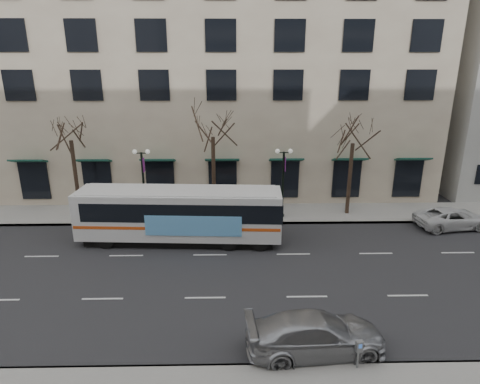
{
  "coord_description": "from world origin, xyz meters",
  "views": [
    {
      "loc": [
        1.37,
        -19.39,
        10.94
      ],
      "look_at": [
        1.79,
        2.14,
        4.0
      ],
      "focal_mm": 30.0,
      "sensor_mm": 36.0,
      "label": 1
    }
  ],
  "objects_px": {
    "silver_car": "(316,334)",
    "pay_station": "(359,349)",
    "white_pickup": "(452,218)",
    "tree_far_left": "(69,127)",
    "tree_far_mid": "(213,124)",
    "tree_far_right": "(354,130)",
    "lamp_post_right": "(283,180)",
    "lamp_post_left": "(143,181)",
    "city_bus": "(181,214)"
  },
  "relations": [
    {
      "from": "silver_car",
      "to": "pay_station",
      "type": "height_order",
      "value": "silver_car"
    },
    {
      "from": "tree_far_left",
      "to": "tree_far_right",
      "type": "height_order",
      "value": "tree_far_left"
    },
    {
      "from": "tree_far_mid",
      "to": "city_bus",
      "type": "bearing_deg",
      "value": -112.87
    },
    {
      "from": "tree_far_right",
      "to": "pay_station",
      "type": "xyz_separation_m",
      "value": [
        -4.04,
        -16.1,
        -5.43
      ]
    },
    {
      "from": "white_pickup",
      "to": "pay_station",
      "type": "bearing_deg",
      "value": 134.29
    },
    {
      "from": "lamp_post_right",
      "to": "city_bus",
      "type": "bearing_deg",
      "value": -150.64
    },
    {
      "from": "silver_car",
      "to": "lamp_post_right",
      "type": "bearing_deg",
      "value": -6.57
    },
    {
      "from": "tree_far_mid",
      "to": "white_pickup",
      "type": "bearing_deg",
      "value": -8.91
    },
    {
      "from": "city_bus",
      "to": "silver_car",
      "type": "relative_size",
      "value": 2.34
    },
    {
      "from": "tree_far_mid",
      "to": "lamp_post_left",
      "type": "bearing_deg",
      "value": -173.15
    },
    {
      "from": "white_pickup",
      "to": "tree_far_left",
      "type": "bearing_deg",
      "value": 76.9
    },
    {
      "from": "lamp_post_right",
      "to": "city_bus",
      "type": "distance_m",
      "value": 7.99
    },
    {
      "from": "tree_far_mid",
      "to": "city_bus",
      "type": "xyz_separation_m",
      "value": [
        -1.89,
        -4.48,
        -5.01
      ]
    },
    {
      "from": "tree_far_right",
      "to": "pay_station",
      "type": "bearing_deg",
      "value": -104.08
    },
    {
      "from": "tree_far_right",
      "to": "white_pickup",
      "type": "bearing_deg",
      "value": -21.55
    },
    {
      "from": "tree_far_left",
      "to": "tree_far_mid",
      "type": "xyz_separation_m",
      "value": [
        10.0,
        0.0,
        0.21
      ]
    },
    {
      "from": "tree_far_left",
      "to": "lamp_post_right",
      "type": "distance_m",
      "value": 15.48
    },
    {
      "from": "tree_far_right",
      "to": "white_pickup",
      "type": "height_order",
      "value": "tree_far_right"
    },
    {
      "from": "tree_far_left",
      "to": "silver_car",
      "type": "xyz_separation_m",
      "value": [
        14.61,
        -15.0,
        -5.9
      ]
    },
    {
      "from": "tree_far_right",
      "to": "white_pickup",
      "type": "relative_size",
      "value": 1.61
    },
    {
      "from": "tree_far_right",
      "to": "lamp_post_right",
      "type": "bearing_deg",
      "value": -173.15
    },
    {
      "from": "silver_car",
      "to": "tree_far_right",
      "type": "bearing_deg",
      "value": -24.75
    },
    {
      "from": "tree_far_right",
      "to": "silver_car",
      "type": "bearing_deg",
      "value": -109.78
    },
    {
      "from": "lamp_post_left",
      "to": "pay_station",
      "type": "relative_size",
      "value": 4.46
    },
    {
      "from": "tree_far_mid",
      "to": "pay_station",
      "type": "bearing_deg",
      "value": -69.68
    },
    {
      "from": "pay_station",
      "to": "city_bus",
      "type": "bearing_deg",
      "value": 113.57
    },
    {
      "from": "tree_far_mid",
      "to": "white_pickup",
      "type": "distance_m",
      "value": 17.9
    },
    {
      "from": "lamp_post_right",
      "to": "pay_station",
      "type": "bearing_deg",
      "value": -86.48
    },
    {
      "from": "silver_car",
      "to": "white_pickup",
      "type": "relative_size",
      "value": 1.1
    },
    {
      "from": "city_bus",
      "to": "tree_far_left",
      "type": "bearing_deg",
      "value": 154.21
    },
    {
      "from": "lamp_post_left",
      "to": "white_pickup",
      "type": "relative_size",
      "value": 1.04
    },
    {
      "from": "lamp_post_left",
      "to": "pay_station",
      "type": "distance_m",
      "value": 19.08
    },
    {
      "from": "lamp_post_right",
      "to": "pay_station",
      "type": "xyz_separation_m",
      "value": [
        0.95,
        -15.5,
        -1.95
      ]
    },
    {
      "from": "lamp_post_left",
      "to": "white_pickup",
      "type": "distance_m",
      "value": 21.78
    },
    {
      "from": "city_bus",
      "to": "pay_station",
      "type": "height_order",
      "value": "city_bus"
    },
    {
      "from": "lamp_post_left",
      "to": "lamp_post_right",
      "type": "height_order",
      "value": "same"
    },
    {
      "from": "tree_far_mid",
      "to": "silver_car",
      "type": "relative_size",
      "value": 1.55
    },
    {
      "from": "tree_far_left",
      "to": "lamp_post_left",
      "type": "distance_m",
      "value": 6.29
    },
    {
      "from": "tree_far_mid",
      "to": "lamp_post_right",
      "type": "xyz_separation_m",
      "value": [
        5.01,
        -0.6,
        -3.96
      ]
    },
    {
      "from": "tree_far_left",
      "to": "lamp_post_right",
      "type": "relative_size",
      "value": 1.6
    },
    {
      "from": "tree_far_left",
      "to": "white_pickup",
      "type": "relative_size",
      "value": 1.66
    },
    {
      "from": "white_pickup",
      "to": "pay_station",
      "type": "xyz_separation_m",
      "value": [
        -10.62,
        -13.5,
        0.3
      ]
    },
    {
      "from": "tree_far_mid",
      "to": "tree_far_left",
      "type": "bearing_deg",
      "value": -180.0
    },
    {
      "from": "silver_car",
      "to": "white_pickup",
      "type": "bearing_deg",
      "value": -48.98
    },
    {
      "from": "silver_car",
      "to": "tree_far_mid",
      "type": "bearing_deg",
      "value": 12.1
    },
    {
      "from": "tree_far_mid",
      "to": "lamp_post_right",
      "type": "height_order",
      "value": "tree_far_mid"
    },
    {
      "from": "tree_far_mid",
      "to": "tree_far_right",
      "type": "relative_size",
      "value": 1.06
    },
    {
      "from": "tree_far_left",
      "to": "lamp_post_left",
      "type": "relative_size",
      "value": 1.6
    },
    {
      "from": "lamp_post_right",
      "to": "silver_car",
      "type": "distance_m",
      "value": 14.56
    },
    {
      "from": "tree_far_right",
      "to": "white_pickup",
      "type": "distance_m",
      "value": 9.1
    }
  ]
}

